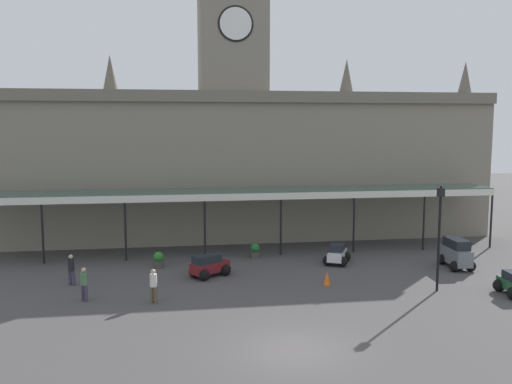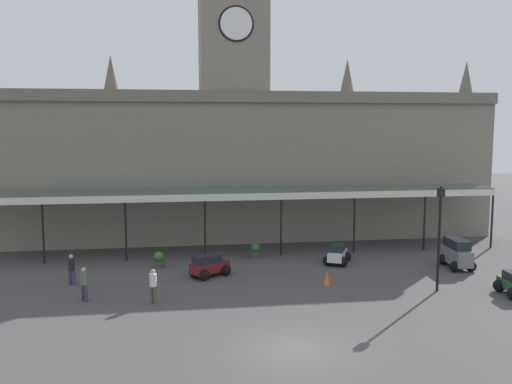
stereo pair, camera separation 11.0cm
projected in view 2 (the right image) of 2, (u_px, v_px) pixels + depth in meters
name	position (u px, v px, depth m)	size (l,w,h in m)	color
ground_plane	(293.00, 350.00, 20.67)	(140.00, 140.00, 0.00)	#474343
station_building	(233.00, 155.00, 40.85)	(38.96, 5.62, 19.22)	gray
entrance_canopy	(241.00, 192.00, 36.27)	(34.98, 3.26, 4.21)	#38564C
car_white_sedan	(337.00, 256.00, 33.60)	(2.04, 2.24, 1.19)	silver
car_maroon_estate	(209.00, 267.00, 30.71)	(2.43, 2.26, 1.27)	maroon
car_grey_van	(457.00, 255.00, 32.52)	(1.69, 2.45, 1.77)	slate
pedestrian_near_entrance	(84.00, 283.00, 26.38)	(0.34, 0.34, 1.67)	#3F384C
pedestrian_crossing_forecourt	(153.00, 285.00, 26.08)	(0.37, 0.34, 1.67)	brown
pedestrian_beside_cars	(71.00, 268.00, 29.03)	(0.38, 0.34, 1.67)	#3F384C
victorian_lamppost	(440.00, 227.00, 27.65)	(0.30, 0.30, 5.49)	black
traffic_cone	(327.00, 278.00, 29.14)	(0.40, 0.40, 0.73)	orange
planter_near_kerb	(159.00, 259.00, 32.70)	(0.60, 0.60, 0.96)	#47423D
planter_by_canopy	(255.00, 250.00, 35.04)	(0.60, 0.60, 0.96)	#47423D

